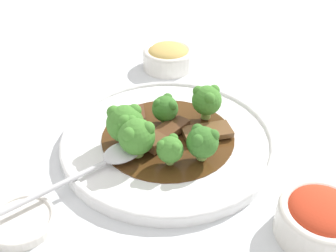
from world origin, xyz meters
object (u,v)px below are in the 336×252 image
at_px(beef_strip_0, 147,138).
at_px(beef_strip_1, 207,132).
at_px(serving_spoon, 112,158).
at_px(beef_strip_3, 137,120).
at_px(side_bowl_appetizer, 168,57).
at_px(broccoli_floret_0, 207,100).
at_px(sauce_dish, 21,221).
at_px(broccoli_floret_4, 166,108).
at_px(broccoli_floret_1, 170,149).
at_px(broccoli_floret_2, 202,142).
at_px(beef_strip_2, 171,131).
at_px(main_plate, 168,139).
at_px(broccoli_floret_3, 125,123).
at_px(broccoli_floret_5, 137,136).
at_px(side_bowl_kimchi, 321,218).

relative_size(beef_strip_0, beef_strip_1, 0.82).
xyz_separation_m(beef_strip_0, serving_spoon, (0.03, -0.05, -0.00)).
distance_m(beef_strip_0, beef_strip_3, 0.05).
bearing_deg(side_bowl_appetizer, beef_strip_0, -14.21).
relative_size(broccoli_floret_0, sauce_dish, 0.68).
height_order(beef_strip_1, broccoli_floret_4, broccoli_floret_4).
relative_size(beef_strip_3, broccoli_floret_4, 1.71).
height_order(beef_strip_3, broccoli_floret_4, broccoli_floret_4).
distance_m(broccoli_floret_1, broccoli_floret_4, 0.10).
xyz_separation_m(broccoli_floret_4, side_bowl_appetizer, (-0.21, 0.03, -0.02)).
bearing_deg(broccoli_floret_2, beef_strip_2, -149.40).
bearing_deg(main_plate, beef_strip_0, -65.54).
height_order(beef_strip_3, broccoli_floret_0, broccoli_floret_0).
distance_m(broccoli_floret_1, broccoli_floret_3, 0.08).
height_order(main_plate, beef_strip_2, beef_strip_2).
xyz_separation_m(serving_spoon, sauce_dish, (0.08, -0.11, -0.02)).
bearing_deg(broccoli_floret_3, broccoli_floret_5, 23.70).
bearing_deg(broccoli_floret_0, beef_strip_0, -62.91).
height_order(broccoli_floret_3, sauce_dish, broccoli_floret_3).
bearing_deg(broccoli_floret_1, side_bowl_kimchi, 51.30).
xyz_separation_m(main_plate, broccoli_floret_1, (0.06, -0.01, 0.03)).
relative_size(main_plate, beef_strip_0, 5.18).
distance_m(beef_strip_2, broccoli_floret_5, 0.07).
distance_m(broccoli_floret_3, serving_spoon, 0.05).
xyz_separation_m(beef_strip_3, serving_spoon, (0.08, -0.04, 0.00)).
bearing_deg(serving_spoon, beef_strip_1, 106.58).
height_order(beef_strip_1, broccoli_floret_0, broccoli_floret_0).
height_order(broccoli_floret_1, broccoli_floret_5, broccoli_floret_5).
xyz_separation_m(beef_strip_1, beef_strip_3, (-0.04, -0.10, 0.00)).
bearing_deg(beef_strip_3, broccoli_floret_3, -22.16).
bearing_deg(broccoli_floret_4, beef_strip_0, -35.05).
bearing_deg(beef_strip_1, beef_strip_2, -96.74).
xyz_separation_m(beef_strip_3, broccoli_floret_0, (0.00, 0.11, 0.03)).
height_order(beef_strip_1, side_bowl_kimchi, side_bowl_kimchi).
bearing_deg(sauce_dish, side_bowl_appetizer, 148.69).
height_order(beef_strip_3, broccoli_floret_1, broccoli_floret_1).
height_order(broccoli_floret_2, serving_spoon, broccoli_floret_2).
relative_size(broccoli_floret_2, broccoli_floret_3, 0.85).
xyz_separation_m(beef_strip_1, broccoli_floret_2, (0.05, -0.02, 0.02)).
relative_size(beef_strip_3, broccoli_floret_2, 1.52).
xyz_separation_m(broccoli_floret_3, sauce_dish, (0.12, -0.13, -0.04)).
relative_size(main_plate, beef_strip_2, 4.45).
distance_m(beef_strip_3, broccoli_floret_4, 0.05).
relative_size(main_plate, side_bowl_kimchi, 3.21).
bearing_deg(beef_strip_3, sauce_dish, -42.26).
distance_m(broccoli_floret_4, side_bowl_appetizer, 0.21).
bearing_deg(broccoli_floret_0, broccoli_floret_3, -71.16).
xyz_separation_m(broccoli_floret_2, side_bowl_kimchi, (0.13, 0.11, -0.02)).
relative_size(beef_strip_0, serving_spoon, 0.34).
relative_size(beef_strip_0, side_bowl_appetizer, 0.61).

